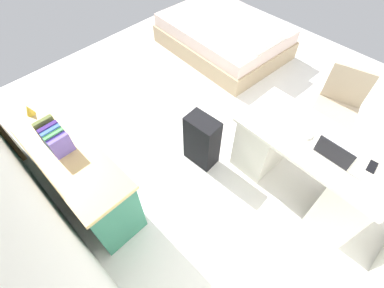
{
  "coord_description": "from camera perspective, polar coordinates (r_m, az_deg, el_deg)",
  "views": [
    {
      "loc": [
        -1.48,
        2.06,
        2.73
      ],
      "look_at": [
        -0.32,
        0.9,
        0.6
      ],
      "focal_mm": 26.17,
      "sensor_mm": 36.0,
      "label": 1
    }
  ],
  "objects": [
    {
      "name": "office_chair",
      "position": [
        3.61,
        26.89,
        5.82
      ],
      "size": [
        0.56,
        0.56,
        0.94
      ],
      "color": "black",
      "rests_on": "ground_plane"
    },
    {
      "name": "credenza",
      "position": [
        3.06,
        -23.65,
        -3.74
      ],
      "size": [
        1.8,
        0.48,
        0.78
      ],
      "color": "#2D7056",
      "rests_on": "ground_plane"
    },
    {
      "name": "ground_plane",
      "position": [
        3.73,
        6.3,
        4.86
      ],
      "size": [
        5.45,
        5.45,
        0.0
      ],
      "primitive_type": "plane",
      "color": "silver"
    },
    {
      "name": "bed",
      "position": [
        4.82,
        6.58,
        20.97
      ],
      "size": [
        1.98,
        1.51,
        0.58
      ],
      "color": "tan",
      "rests_on": "ground_plane"
    },
    {
      "name": "laptop",
      "position": [
        2.66,
        27.07,
        -1.67
      ],
      "size": [
        0.32,
        0.23,
        0.21
      ],
      "color": "silver",
      "rests_on": "desk"
    },
    {
      "name": "cell_phone_near_laptop",
      "position": [
        2.79,
        32.84,
        -3.9
      ],
      "size": [
        0.08,
        0.14,
        0.01
      ],
      "primitive_type": "cube",
      "rotation": [
        0.0,
        0.0,
        0.1
      ],
      "color": "black",
      "rests_on": "desk"
    },
    {
      "name": "book_row",
      "position": [
        2.64,
        -26.16,
        1.12
      ],
      "size": [
        0.28,
        0.17,
        0.24
      ],
      "color": "#6B59B6",
      "rests_on": "credenza"
    },
    {
      "name": "desk",
      "position": [
        3.02,
        22.08,
        -3.91
      ],
      "size": [
        1.46,
        0.69,
        0.76
      ],
      "color": "silver",
      "rests_on": "ground_plane"
    },
    {
      "name": "figurine_small",
      "position": [
        3.08,
        -30.31,
        6.0
      ],
      "size": [
        0.08,
        0.08,
        0.11
      ],
      "primitive_type": "cone",
      "color": "gold",
      "rests_on": "credenza"
    },
    {
      "name": "computer_mouse",
      "position": [
        2.74,
        22.77,
        1.52
      ],
      "size": [
        0.06,
        0.1,
        0.03
      ],
      "primitive_type": "ellipsoid",
      "rotation": [
        0.0,
        0.0,
        -0.02
      ],
      "color": "white",
      "rests_on": "desk"
    },
    {
      "name": "suitcase_black",
      "position": [
        3.06,
        2.03,
        0.62
      ],
      "size": [
        0.37,
        0.24,
        0.65
      ],
      "primitive_type": "cube",
      "rotation": [
        0.0,
        0.0,
        0.06
      ],
      "color": "black",
      "rests_on": "ground_plane"
    }
  ]
}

